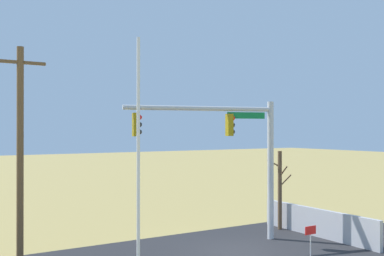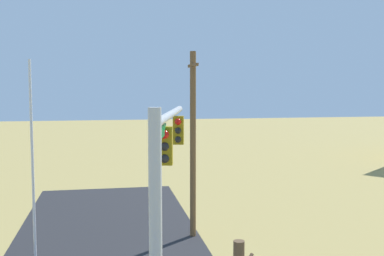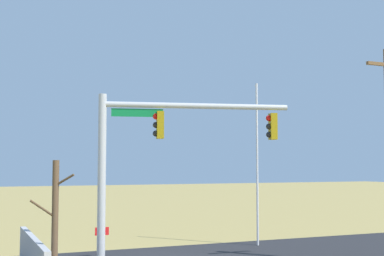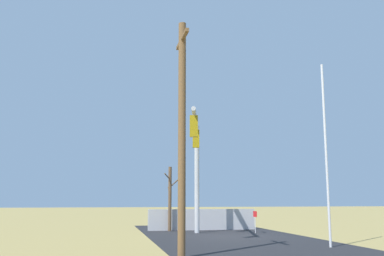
% 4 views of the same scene
% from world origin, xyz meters
% --- Properties ---
extents(ground_plane, '(160.00, 160.00, 0.00)m').
position_xyz_m(ground_plane, '(0.00, 0.00, 0.00)').
color(ground_plane, '#9E894C').
extents(sidewalk_corner, '(6.00, 6.00, 0.01)m').
position_xyz_m(sidewalk_corner, '(3.57, 0.99, 0.00)').
color(sidewalk_corner, '#B7B5AD').
rests_on(sidewalk_corner, ground_plane).
extents(retaining_fence, '(0.20, 6.72, 1.28)m').
position_xyz_m(retaining_fence, '(4.70, 0.20, 0.64)').
color(retaining_fence, '#A8A8AD').
rests_on(retaining_fence, ground_plane).
extents(signal_mast, '(6.64, 1.77, 6.15)m').
position_xyz_m(signal_mast, '(0.78, 1.41, 4.31)').
color(signal_mast, '#B2B5BA').
rests_on(signal_mast, ground_plane).
extents(flagpole, '(0.10, 0.10, 7.56)m').
position_xyz_m(flagpole, '(-5.68, -2.68, 3.78)').
color(flagpole, silver).
rests_on(flagpole, ground_plane).
extents(utility_pole, '(1.90, 0.26, 8.07)m').
position_xyz_m(utility_pole, '(-7.63, 3.69, 4.20)').
color(utility_pole, brown).
rests_on(utility_pole, ground_plane).
extents(bare_tree, '(1.27, 1.02, 3.85)m').
position_xyz_m(bare_tree, '(4.32, 2.29, 1.98)').
color(bare_tree, brown).
rests_on(bare_tree, ground_plane).
extents(open_sign, '(0.56, 0.04, 1.22)m').
position_xyz_m(open_sign, '(1.76, -2.19, 0.91)').
color(open_sign, silver).
rests_on(open_sign, ground_plane).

